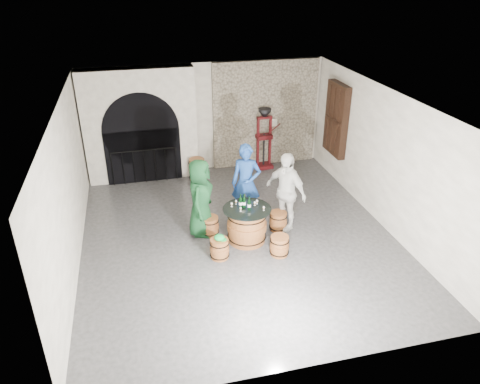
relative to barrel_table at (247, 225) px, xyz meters
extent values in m
plane|color=#303033|center=(-0.15, 0.25, -0.41)|extent=(8.00, 8.00, 0.00)
plane|color=silver|center=(-0.15, 4.25, 1.19)|extent=(8.00, 0.00, 8.00)
plane|color=silver|center=(-0.15, -3.75, 1.19)|extent=(8.00, 0.00, 8.00)
plane|color=silver|center=(-3.65, 0.25, 1.19)|extent=(0.00, 8.00, 8.00)
plane|color=silver|center=(3.35, 0.25, 1.19)|extent=(0.00, 8.00, 8.00)
plane|color=beige|center=(-0.15, 0.25, 2.79)|extent=(8.00, 8.00, 0.00)
cube|color=#9E937E|center=(1.65, 4.19, 1.19)|extent=(3.20, 0.12, 3.18)
cube|color=silver|center=(-2.05, 4.00, 1.19)|extent=(3.10, 0.50, 3.18)
cube|color=black|center=(-2.05, 3.73, 0.36)|extent=(2.10, 0.03, 1.55)
cylinder|color=black|center=(-2.05, 3.73, 1.14)|extent=(2.10, 0.03, 2.10)
cylinder|color=black|center=(-2.05, 3.67, 0.57)|extent=(1.79, 0.04, 0.04)
cylinder|color=black|center=(-2.95, 3.67, 0.08)|extent=(0.02, 0.02, 0.98)
cylinder|color=black|center=(-2.65, 3.67, 0.08)|extent=(0.02, 0.02, 0.98)
cylinder|color=black|center=(-2.35, 3.67, 0.08)|extent=(0.02, 0.02, 0.98)
cylinder|color=black|center=(-2.05, 3.67, 0.08)|extent=(0.02, 0.02, 0.98)
cylinder|color=black|center=(-1.76, 3.67, 0.08)|extent=(0.02, 0.02, 0.98)
cylinder|color=black|center=(-1.46, 3.67, 0.08)|extent=(0.02, 0.02, 0.98)
cylinder|color=black|center=(-1.16, 3.67, 0.08)|extent=(0.02, 0.02, 0.98)
cube|color=black|center=(3.24, 2.65, 1.39)|extent=(0.20, 1.10, 2.00)
cube|color=black|center=(3.19, 2.65, 1.39)|extent=(0.06, 0.88, 1.76)
cube|color=black|center=(3.22, 2.65, 1.39)|extent=(0.22, 0.92, 0.06)
cube|color=black|center=(3.22, 2.36, 1.39)|extent=(0.22, 0.06, 1.80)
cube|color=black|center=(3.22, 2.65, 1.39)|extent=(0.22, 0.06, 1.80)
cube|color=black|center=(3.22, 2.94, 1.39)|extent=(0.22, 0.06, 1.80)
cylinder|color=brown|center=(0.00, 0.00, -0.02)|extent=(0.83, 0.83, 0.79)
cylinder|color=brown|center=(0.00, 0.00, -0.02)|extent=(0.89, 0.89, 0.17)
torus|color=black|center=(0.00, 0.00, -0.29)|extent=(0.89, 0.89, 0.02)
torus|color=black|center=(0.00, 0.00, 0.25)|extent=(0.89, 0.89, 0.02)
cylinder|color=brown|center=(0.00, 0.00, 0.39)|extent=(0.85, 0.85, 0.02)
cylinder|color=black|center=(0.00, 0.00, 0.41)|extent=(1.08, 1.08, 0.01)
cylinder|color=brown|center=(-0.76, 0.46, -0.20)|extent=(0.38, 0.38, 0.43)
cylinder|color=brown|center=(-0.76, 0.46, -0.20)|extent=(0.41, 0.41, 0.09)
torus|color=black|center=(-0.76, 0.46, -0.34)|extent=(0.42, 0.42, 0.02)
torus|color=black|center=(-0.76, 0.46, -0.05)|extent=(0.42, 0.42, 0.02)
cylinder|color=brown|center=(-0.76, 0.46, 0.03)|extent=(0.39, 0.39, 0.02)
cylinder|color=brown|center=(0.20, 0.87, -0.20)|extent=(0.38, 0.38, 0.43)
cylinder|color=brown|center=(0.20, 0.87, -0.20)|extent=(0.41, 0.41, 0.09)
torus|color=black|center=(0.20, 0.87, -0.34)|extent=(0.42, 0.42, 0.02)
torus|color=black|center=(0.20, 0.87, -0.05)|extent=(0.42, 0.42, 0.02)
cylinder|color=brown|center=(0.20, 0.87, 0.03)|extent=(0.39, 0.39, 0.02)
cylinder|color=brown|center=(0.84, 0.29, -0.20)|extent=(0.38, 0.38, 0.43)
cylinder|color=brown|center=(0.84, 0.29, -0.20)|extent=(0.41, 0.41, 0.09)
torus|color=black|center=(0.84, 0.29, -0.34)|extent=(0.42, 0.42, 0.02)
torus|color=black|center=(0.84, 0.29, -0.05)|extent=(0.42, 0.42, 0.02)
cylinder|color=brown|center=(0.84, 0.29, 0.03)|extent=(0.39, 0.39, 0.02)
cylinder|color=brown|center=(0.55, -0.71, -0.20)|extent=(0.38, 0.38, 0.43)
cylinder|color=brown|center=(0.55, -0.71, -0.20)|extent=(0.41, 0.41, 0.09)
torus|color=black|center=(0.55, -0.71, -0.34)|extent=(0.42, 0.42, 0.02)
torus|color=black|center=(0.55, -0.71, -0.05)|extent=(0.42, 0.42, 0.02)
cylinder|color=brown|center=(0.55, -0.71, 0.03)|extent=(0.39, 0.39, 0.02)
cylinder|color=brown|center=(-0.73, -0.51, -0.20)|extent=(0.38, 0.38, 0.43)
cylinder|color=brown|center=(-0.73, -0.51, -0.20)|extent=(0.41, 0.41, 0.09)
torus|color=black|center=(-0.73, -0.51, -0.34)|extent=(0.42, 0.42, 0.02)
torus|color=black|center=(-0.73, -0.51, -0.05)|extent=(0.42, 0.42, 0.02)
cylinder|color=brown|center=(-0.73, -0.51, 0.03)|extent=(0.39, 0.39, 0.02)
ellipsoid|color=#0D9237|center=(-0.73, -0.51, 0.09)|extent=(0.22, 0.22, 0.12)
cylinder|color=#0D9237|center=(-0.65, -0.54, 0.04)|extent=(0.14, 0.14, 0.01)
imported|color=#10391B|center=(-0.94, 0.57, 0.51)|extent=(0.89, 1.06, 1.84)
imported|color=navy|center=(0.23, 0.99, 0.55)|extent=(0.82, 0.68, 1.93)
imported|color=silver|center=(1.01, 0.35, 0.55)|extent=(0.99, 1.20, 1.91)
cylinder|color=black|center=(-0.12, 0.09, 0.53)|extent=(0.07, 0.07, 0.22)
cylinder|color=white|center=(-0.12, 0.09, 0.52)|extent=(0.08, 0.08, 0.06)
cone|color=black|center=(-0.12, 0.09, 0.65)|extent=(0.07, 0.07, 0.05)
cylinder|color=black|center=(-0.12, 0.09, 0.71)|extent=(0.03, 0.03, 0.07)
cylinder|color=black|center=(0.04, -0.05, 0.53)|extent=(0.07, 0.07, 0.22)
cylinder|color=white|center=(0.04, -0.05, 0.52)|extent=(0.08, 0.08, 0.06)
cone|color=black|center=(0.04, -0.05, 0.65)|extent=(0.07, 0.07, 0.05)
cylinder|color=black|center=(0.04, -0.05, 0.71)|extent=(0.03, 0.03, 0.07)
cylinder|color=black|center=(-0.05, 0.08, 0.53)|extent=(0.07, 0.07, 0.22)
cylinder|color=white|center=(-0.05, 0.08, 0.52)|extent=(0.08, 0.08, 0.06)
cone|color=black|center=(-0.05, 0.08, 0.65)|extent=(0.07, 0.07, 0.05)
cylinder|color=black|center=(-0.05, 0.08, 0.71)|extent=(0.03, 0.03, 0.07)
cylinder|color=brown|center=(-0.59, 3.49, -0.10)|extent=(0.44, 0.44, 0.63)
cylinder|color=brown|center=(-0.59, 3.49, -0.10)|extent=(0.48, 0.48, 0.14)
torus|color=black|center=(-0.59, 3.49, -0.31)|extent=(0.49, 0.49, 0.02)
torus|color=black|center=(-0.59, 3.49, 0.11)|extent=(0.49, 0.49, 0.02)
cylinder|color=brown|center=(-0.59, 3.49, 0.22)|extent=(0.45, 0.45, 0.02)
cube|color=#460B0F|center=(1.53, 3.88, -0.36)|extent=(0.55, 0.46, 0.10)
cube|color=#460B0F|center=(1.53, 3.88, 0.59)|extent=(0.49, 0.34, 0.12)
cube|color=#460B0F|center=(1.53, 3.88, 1.19)|extent=(0.47, 0.16, 0.07)
cylinder|color=black|center=(1.53, 3.88, 0.18)|extent=(0.06, 0.06, 0.99)
cylinder|color=black|center=(1.53, 3.88, 1.41)|extent=(0.37, 0.37, 0.09)
cone|color=black|center=(1.53, 3.88, 1.29)|extent=(0.37, 0.37, 0.20)
cube|color=#460B0F|center=(1.33, 3.86, 0.43)|extent=(0.08, 0.08, 1.58)
cube|color=#460B0F|center=(1.73, 3.90, 0.43)|extent=(0.08, 0.08, 1.58)
cylinder|color=#460B0F|center=(1.83, 3.87, 0.82)|extent=(0.42, 0.07, 0.31)
cube|color=silver|center=(1.90, 4.11, 0.94)|extent=(0.18, 0.10, 0.22)
camera|label=1|loc=(-2.23, -8.47, 5.28)|focal=34.00mm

